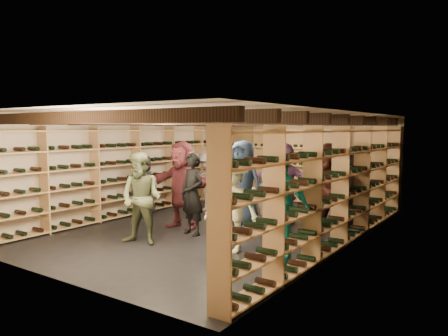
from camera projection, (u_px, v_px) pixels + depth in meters
ground at (222, 227)px, 9.35m from camera, size 8.00×8.00×0.00m
walls at (222, 171)px, 9.24m from camera, size 5.52×8.02×2.40m
ceiling at (222, 114)px, 9.13m from camera, size 5.50×8.00×0.01m
ceiling_joists at (222, 121)px, 9.14m from camera, size 5.40×7.12×0.18m
wine_rack_left at (136, 170)px, 10.70m from camera, size 0.32×7.50×2.15m
wine_rack_right at (340, 186)px, 7.80m from camera, size 0.32×7.50×2.15m
wine_rack_back at (299, 165)px, 12.39m from camera, size 4.70×0.30×2.15m
crate_stack_left at (247, 202)px, 10.49m from camera, size 0.56×0.43×0.68m
crate_stack_right at (228, 207)px, 10.81m from camera, size 0.57×0.46×0.34m
crate_loose at (267, 209)px, 11.00m from camera, size 0.50×0.34×0.17m
person_0 at (143, 186)px, 10.38m from camera, size 0.75×0.51×1.49m
person_1 at (192, 194)px, 8.59m from camera, size 0.66×0.51×1.63m
person_2 at (142, 199)px, 7.88m from camera, size 0.95×0.82×1.67m
person_3 at (232, 206)px, 7.38m from camera, size 1.07×0.68×1.59m
person_4 at (279, 208)px, 6.81m from camera, size 1.03×0.48×1.72m
person_5 at (182, 185)px, 9.18m from camera, size 1.72×0.58×1.84m
person_6 at (243, 184)px, 9.31m from camera, size 0.93×0.63×1.85m
person_7 at (268, 193)px, 9.13m from camera, size 0.56×0.39×1.50m
person_8 at (329, 190)px, 8.41m from camera, size 1.04×0.91×1.82m
person_9 at (207, 182)px, 11.11m from camera, size 0.98×0.58×1.49m
person_10 at (232, 182)px, 10.69m from camera, size 1.01×0.74×1.59m
person_11 at (283, 182)px, 9.89m from camera, size 1.68×0.58×1.79m
person_12 at (343, 188)px, 9.10m from camera, size 0.98×0.81×1.72m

